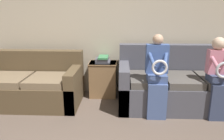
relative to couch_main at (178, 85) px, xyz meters
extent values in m
cube|color=beige|center=(-1.36, 0.58, 0.94)|extent=(6.99, 0.06, 2.55)
cube|color=#4C4C56|center=(0.00, -0.05, -0.12)|extent=(1.99, 0.97, 0.44)
cube|color=#4C4C56|center=(0.00, 0.34, 0.37)|extent=(1.99, 0.20, 0.55)
cube|color=#4C4C56|center=(-0.92, -0.05, 0.01)|extent=(0.16, 0.97, 0.71)
cube|color=#514C47|center=(-0.56, -0.15, 0.15)|extent=(0.52, 0.73, 0.11)
cube|color=#514C47|center=(0.00, -0.15, 0.15)|extent=(0.52, 0.73, 0.11)
cube|color=#514C47|center=(0.56, -0.15, 0.15)|extent=(0.52, 0.73, 0.11)
cube|color=brown|center=(-2.49, -0.07, -0.14)|extent=(1.65, 0.90, 0.40)
cube|color=brown|center=(-2.49, 0.28, 0.30)|extent=(1.65, 0.20, 0.47)
cube|color=brown|center=(-1.75, -0.07, -0.02)|extent=(0.16, 0.90, 0.64)
cube|color=#7A664C|center=(-2.83, -0.17, 0.12)|extent=(0.63, 0.66, 0.11)
cube|color=#7A664C|center=(-2.16, -0.17, 0.12)|extent=(0.63, 0.66, 0.11)
cube|color=#475B8E|center=(-0.44, -0.54, -0.07)|extent=(0.28, 0.10, 0.55)
cube|color=#475B8E|center=(-0.44, -0.40, 0.26)|extent=(0.28, 0.28, 0.11)
cube|color=#3D5693|center=(-0.44, -0.33, 0.53)|extent=(0.33, 0.14, 0.43)
sphere|color=tan|center=(-0.44, -0.33, 0.81)|extent=(0.16, 0.16, 0.16)
torus|color=silver|center=(-0.44, -0.60, 0.47)|extent=(0.22, 0.04, 0.22)
cylinder|color=#3D5693|center=(-0.54, -0.46, 0.56)|extent=(0.13, 0.31, 0.24)
cylinder|color=#3D5693|center=(-0.34, -0.46, 0.56)|extent=(0.13, 0.31, 0.24)
cube|color=#384260|center=(0.44, -0.54, -0.07)|extent=(0.23, 0.10, 0.55)
cube|color=#384260|center=(0.44, -0.40, 0.26)|extent=(0.23, 0.28, 0.11)
cube|color=#D17A8E|center=(0.44, -0.33, 0.49)|extent=(0.27, 0.14, 0.36)
sphere|color=beige|center=(0.44, -0.33, 0.76)|extent=(0.19, 0.19, 0.19)
torus|color=silver|center=(0.44, -0.60, 0.44)|extent=(0.24, 0.04, 0.24)
cylinder|color=#D17A8E|center=(0.35, -0.46, 0.52)|extent=(0.09, 0.30, 0.21)
cube|color=olive|center=(-1.30, 0.34, -0.02)|extent=(0.48, 0.37, 0.64)
cube|color=#9A724A|center=(-1.30, 0.34, 0.30)|extent=(0.50, 0.39, 0.02)
cube|color=#4C4C56|center=(-1.30, 0.34, 0.32)|extent=(0.26, 0.29, 0.03)
cube|color=#4C4C56|center=(-1.31, 0.32, 0.36)|extent=(0.23, 0.26, 0.05)
cube|color=#3D8451|center=(-1.29, 0.34, 0.40)|extent=(0.17, 0.32, 0.03)
camera|label=1|loc=(-0.96, -3.51, 1.23)|focal=35.00mm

